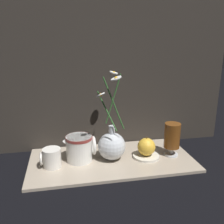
% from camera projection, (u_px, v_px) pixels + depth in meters
% --- Properties ---
extents(ground_plane, '(6.00, 6.00, 0.00)m').
position_uv_depth(ground_plane, '(112.00, 161.00, 1.08)').
color(ground_plane, black).
extents(shelf, '(0.70, 0.34, 0.01)m').
position_uv_depth(shelf, '(112.00, 160.00, 1.08)').
color(shelf, tan).
rests_on(shelf, ground_plane).
extents(backdrop_wall, '(1.20, 0.02, 1.10)m').
position_uv_depth(backdrop_wall, '(104.00, 30.00, 1.10)').
color(backdrop_wall, '#2D2823').
rests_on(backdrop_wall, ground_plane).
extents(vase_with_flowers, '(0.14, 0.18, 0.37)m').
position_uv_depth(vase_with_flowers, '(113.00, 145.00, 1.06)').
color(vase_with_flowers, silver).
rests_on(vase_with_flowers, shelf).
extents(yellow_mug, '(0.08, 0.07, 0.08)m').
position_uv_depth(yellow_mug, '(51.00, 158.00, 1.00)').
color(yellow_mug, silver).
rests_on(yellow_mug, shelf).
extents(ceramic_pitcher, '(0.14, 0.11, 0.12)m').
position_uv_depth(ceramic_pitcher, '(80.00, 147.00, 1.05)').
color(ceramic_pitcher, white).
rests_on(ceramic_pitcher, shelf).
extents(tea_glass, '(0.07, 0.07, 0.15)m').
position_uv_depth(tea_glass, '(172.00, 137.00, 1.09)').
color(tea_glass, silver).
rests_on(tea_glass, shelf).
extents(saucer_plate, '(0.12, 0.12, 0.01)m').
position_uv_depth(saucer_plate, '(146.00, 156.00, 1.10)').
color(saucer_plate, silver).
rests_on(saucer_plate, shelf).
extents(orange_fruit, '(0.08, 0.08, 0.09)m').
position_uv_depth(orange_fruit, '(146.00, 147.00, 1.08)').
color(orange_fruit, gold).
rests_on(orange_fruit, saucer_plate).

